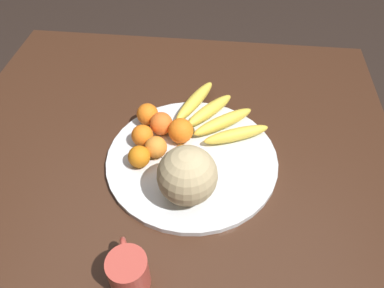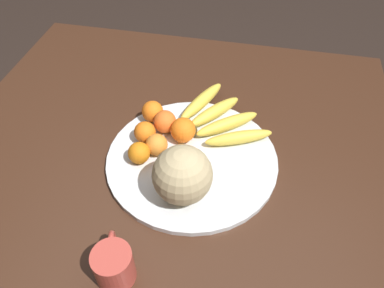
% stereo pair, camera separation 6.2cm
% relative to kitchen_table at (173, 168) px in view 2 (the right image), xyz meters
% --- Properties ---
extents(ground_plane, '(12.00, 12.00, 0.00)m').
position_rel_kitchen_table_xyz_m(ground_plane, '(0.00, 0.00, -0.68)').
color(ground_plane, black).
extents(kitchen_table, '(1.23, 1.09, 0.78)m').
position_rel_kitchen_table_xyz_m(kitchen_table, '(0.00, 0.00, 0.00)').
color(kitchen_table, '#3D2316').
rests_on(kitchen_table, ground_plane).
extents(fruit_bowl, '(0.44, 0.44, 0.01)m').
position_rel_kitchen_table_xyz_m(fruit_bowl, '(-0.07, 0.05, 0.11)').
color(fruit_bowl, silver).
rests_on(fruit_bowl, kitchen_table).
extents(melon, '(0.14, 0.14, 0.14)m').
position_rel_kitchen_table_xyz_m(melon, '(-0.07, 0.17, 0.19)').
color(melon, tan).
rests_on(melon, fruit_bowl).
extents(banana_bunch, '(0.27, 0.28, 0.04)m').
position_rel_kitchen_table_xyz_m(banana_bunch, '(-0.11, -0.09, 0.14)').
color(banana_bunch, '#473819').
rests_on(banana_bunch, fruit_bowl).
extents(orange_front_left, '(0.07, 0.07, 0.07)m').
position_rel_kitchen_table_xyz_m(orange_front_left, '(-0.03, -0.01, 0.15)').
color(orange_front_left, orange).
rests_on(orange_front_left, fruit_bowl).
extents(orange_front_right, '(0.06, 0.06, 0.06)m').
position_rel_kitchen_table_xyz_m(orange_front_right, '(0.07, -0.07, 0.15)').
color(orange_front_right, orange).
rests_on(orange_front_right, fruit_bowl).
extents(orange_mid_center, '(0.06, 0.06, 0.06)m').
position_rel_kitchen_table_xyz_m(orange_mid_center, '(0.03, -0.03, 0.15)').
color(orange_mid_center, orange).
rests_on(orange_mid_center, fruit_bowl).
extents(orange_back_left, '(0.06, 0.06, 0.06)m').
position_rel_kitchen_table_xyz_m(orange_back_left, '(0.07, 0.01, 0.15)').
color(orange_back_left, orange).
rests_on(orange_back_left, fruit_bowl).
extents(orange_back_right, '(0.06, 0.06, 0.06)m').
position_rel_kitchen_table_xyz_m(orange_back_right, '(-0.04, 0.07, 0.15)').
color(orange_back_right, orange).
rests_on(orange_back_right, fruit_bowl).
extents(orange_top_small, '(0.06, 0.06, 0.06)m').
position_rel_kitchen_table_xyz_m(orange_top_small, '(0.03, 0.05, 0.15)').
color(orange_top_small, orange).
rests_on(orange_top_small, fruit_bowl).
extents(orange_side_extra, '(0.06, 0.06, 0.06)m').
position_rel_kitchen_table_xyz_m(orange_side_extra, '(0.06, 0.09, 0.15)').
color(orange_side_extra, orange).
rests_on(orange_side_extra, fruit_bowl).
extents(produce_tag, '(0.08, 0.06, 0.00)m').
position_rel_kitchen_table_xyz_m(produce_tag, '(-0.02, 0.05, 0.12)').
color(produce_tag, white).
rests_on(produce_tag, fruit_bowl).
extents(ceramic_mug, '(0.08, 0.11, 0.09)m').
position_rel_kitchen_table_xyz_m(ceramic_mug, '(0.02, 0.38, 0.15)').
color(ceramic_mug, '#B74238').
rests_on(ceramic_mug, kitchen_table).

